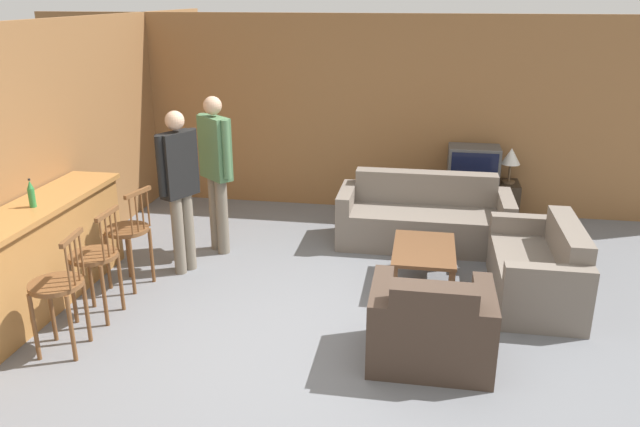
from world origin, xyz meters
name	(u,v)px	position (x,y,z in m)	size (l,w,h in m)	color
ground_plane	(325,342)	(0.00, 0.00, 0.00)	(24.00, 24.00, 0.00)	slate
wall_back	(370,114)	(0.00, 3.71, 1.30)	(9.40, 0.08, 2.60)	olive
wall_left	(60,145)	(-3.11, 1.35, 1.30)	(0.08, 8.71, 2.60)	olive
bar_counter	(32,260)	(-2.78, 0.15, 0.50)	(0.55, 2.59, 0.99)	#A87038
bar_chair_near	(59,291)	(-2.12, -0.48, 0.55)	(0.48, 0.48, 1.04)	brown
bar_chair_mid	(96,261)	(-2.12, 0.11, 0.55)	(0.44, 0.44, 1.04)	brown
bar_chair_far	(129,235)	(-2.12, 0.77, 0.55)	(0.53, 0.53, 1.04)	brown
couch_far	(424,219)	(0.79, 2.44, 0.30)	(2.00, 0.83, 0.81)	#70665B
armchair_near	(431,328)	(0.88, -0.13, 0.30)	(0.98, 0.79, 0.79)	#423328
loveseat_right	(539,271)	(1.92, 1.17, 0.30)	(0.76, 1.47, 0.78)	#70665B
coffee_table	(424,253)	(0.81, 1.29, 0.35)	(0.62, 0.95, 0.41)	brown
tv_unit	(470,200)	(1.39, 3.39, 0.26)	(1.20, 0.45, 0.53)	#2D2319
tv	(473,164)	(1.39, 3.38, 0.76)	(0.65, 0.42, 0.46)	#4C4C4C
bottle	(31,194)	(-2.75, 0.25, 1.11)	(0.06, 0.06, 0.27)	#2D7F3D
table_lamp	(511,158)	(1.85, 3.39, 0.86)	(0.24, 0.24, 0.46)	brown
person_by_window	(216,166)	(-1.53, 1.81, 1.02)	(0.45, 0.42, 1.79)	#756B5B
person_by_counter	(179,182)	(-1.72, 1.21, 0.99)	(0.33, 0.48, 1.74)	#756B5B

